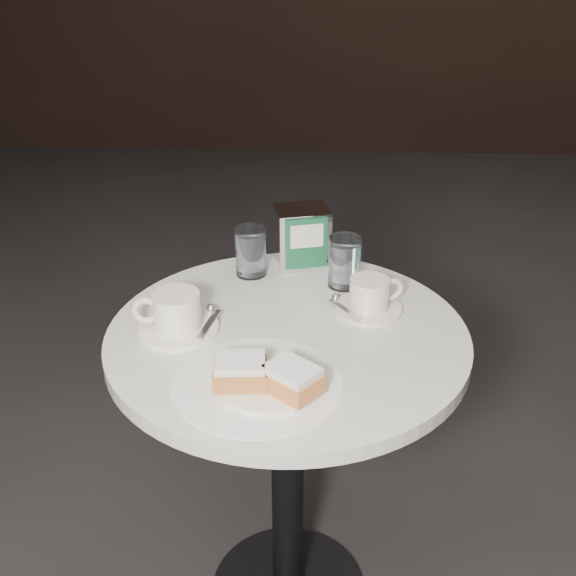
# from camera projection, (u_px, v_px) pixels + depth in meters

# --- Properties ---
(cafe_table) EXTENTS (0.70, 0.70, 0.74)m
(cafe_table) POSITION_uv_depth(u_px,v_px,m) (288.00, 414.00, 1.48)
(cafe_table) COLOR black
(cafe_table) RESTS_ON ground
(sugar_spill) EXTENTS (0.35, 0.35, 0.00)m
(sugar_spill) POSITION_uv_depth(u_px,v_px,m) (257.00, 384.00, 1.24)
(sugar_spill) COLOR white
(sugar_spill) RESTS_ON cafe_table
(beignet_plate) EXTENTS (0.22, 0.22, 0.06)m
(beignet_plate) POSITION_uv_depth(u_px,v_px,m) (267.00, 378.00, 1.21)
(beignet_plate) COLOR silver
(beignet_plate) RESTS_ON cafe_table
(coffee_cup_left) EXTENTS (0.17, 0.17, 0.08)m
(coffee_cup_left) POSITION_uv_depth(u_px,v_px,m) (176.00, 315.00, 1.38)
(coffee_cup_left) COLOR white
(coffee_cup_left) RESTS_ON cafe_table
(coffee_cup_right) EXTENTS (0.18, 0.18, 0.07)m
(coffee_cup_right) POSITION_uv_depth(u_px,v_px,m) (369.00, 297.00, 1.45)
(coffee_cup_right) COLOR silver
(coffee_cup_right) RESTS_ON cafe_table
(water_glass_left) EXTENTS (0.09, 0.09, 0.11)m
(water_glass_left) POSITION_uv_depth(u_px,v_px,m) (251.00, 252.00, 1.58)
(water_glass_left) COLOR silver
(water_glass_left) RESTS_ON cafe_table
(water_glass_right) EXTENTS (0.08, 0.08, 0.11)m
(water_glass_right) POSITION_uv_depth(u_px,v_px,m) (344.00, 263.00, 1.53)
(water_glass_right) COLOR white
(water_glass_right) RESTS_ON cafe_table
(napkin_dispenser) EXTENTS (0.14, 0.12, 0.14)m
(napkin_dispenser) POSITION_uv_depth(u_px,v_px,m) (302.00, 237.00, 1.62)
(napkin_dispenser) COLOR white
(napkin_dispenser) RESTS_ON cafe_table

